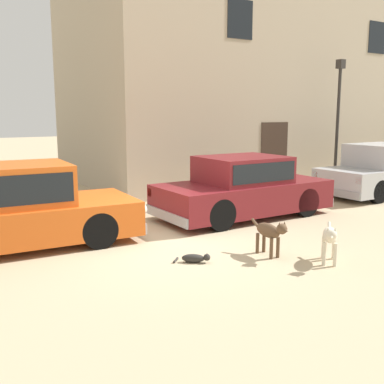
{
  "coord_description": "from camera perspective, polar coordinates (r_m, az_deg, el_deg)",
  "views": [
    {
      "loc": [
        -3.89,
        -7.06,
        2.4
      ],
      "look_at": [
        0.61,
        0.2,
        0.9
      ],
      "focal_mm": 42.41,
      "sensor_mm": 36.0,
      "label": 1
    }
  ],
  "objects": [
    {
      "name": "parked_sedan_third",
      "position": [
        14.47,
        22.84,
        2.57
      ],
      "size": [
        4.26,
        1.74,
        1.5
      ],
      "rotation": [
        0.0,
        0.0,
        0.01
      ],
      "color": "#B2B5BA",
      "rests_on": "ground_plane"
    },
    {
      "name": "stray_cat",
      "position": [
        7.42,
        0.37,
        -8.32
      ],
      "size": [
        0.54,
        0.48,
        0.16
      ],
      "rotation": [
        0.0,
        0.0,
        5.63
      ],
      "color": "#2D2B28",
      "rests_on": "ground_plane"
    },
    {
      "name": "apartment_block",
      "position": [
        18.71,
        8.76,
        13.98
      ],
      "size": [
        14.59,
        6.56,
        7.5
      ],
      "color": "tan",
      "rests_on": "ground_plane"
    },
    {
      "name": "parked_sedan_nearest",
      "position": [
        8.7,
        -21.36,
        -1.77
      ],
      "size": [
        4.47,
        2.05,
        1.5
      ],
      "rotation": [
        0.0,
        0.0,
        -0.06
      ],
      "color": "#D15619",
      "rests_on": "ground_plane"
    },
    {
      "name": "parked_sedan_second",
      "position": [
        10.59,
        6.45,
        0.63
      ],
      "size": [
        4.27,
        1.83,
        1.41
      ],
      "rotation": [
        0.0,
        0.0,
        0.01
      ],
      "color": "maroon",
      "rests_on": "ground_plane"
    },
    {
      "name": "street_lamp",
      "position": [
        15.57,
        17.93,
        10.13
      ],
      "size": [
        0.22,
        0.22,
        4.06
      ],
      "color": "#2D2B28",
      "rests_on": "ground_plane"
    },
    {
      "name": "stray_dog_spotted",
      "position": [
        7.61,
        16.97,
        -5.42
      ],
      "size": [
        0.75,
        0.72,
        0.67
      ],
      "rotation": [
        0.0,
        0.0,
        3.91
      ],
      "color": "beige",
      "rests_on": "ground_plane"
    },
    {
      "name": "ground_plane",
      "position": [
        8.41,
        -2.82,
        -6.63
      ],
      "size": [
        80.0,
        80.0,
        0.0
      ],
      "primitive_type": "plane",
      "color": "tan"
    },
    {
      "name": "stray_dog_tan",
      "position": [
        7.74,
        9.82,
        -4.98
      ],
      "size": [
        0.21,
        0.93,
        0.66
      ],
      "rotation": [
        0.0,
        0.0,
        4.69
      ],
      "color": "brown",
      "rests_on": "ground_plane"
    }
  ]
}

